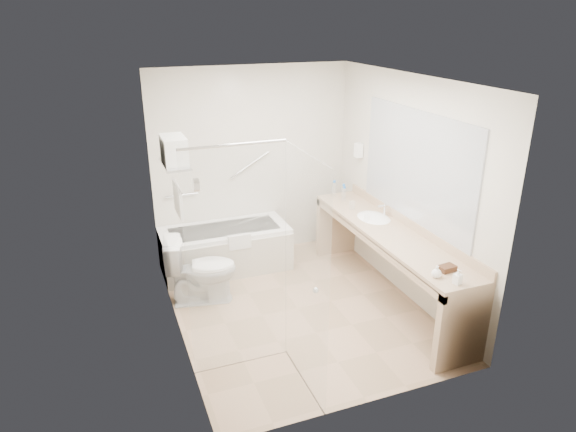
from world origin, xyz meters
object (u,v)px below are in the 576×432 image
object	(u,v)px
bathtub	(225,248)
vanity_counter	(388,248)
amenity_basket	(447,268)
water_bottle_left	(344,194)
toilet	(201,270)

from	to	relation	value
bathtub	vanity_counter	bearing A→B (deg)	-42.35
bathtub	vanity_counter	size ratio (longest dim) A/B	0.59
amenity_basket	vanity_counter	bearing A→B (deg)	89.87
bathtub	amenity_basket	bearing A→B (deg)	-57.64
vanity_counter	water_bottle_left	xyz separation A→B (m)	(-0.04, 1.04, 0.30)
bathtub	water_bottle_left	xyz separation A→B (m)	(1.49, -0.35, 0.66)
vanity_counter	toilet	xyz separation A→B (m)	(-1.97, 0.70, -0.25)
bathtub	toilet	distance (m)	0.83
amenity_basket	water_bottle_left	xyz separation A→B (m)	(-0.04, 2.05, 0.06)
bathtub	amenity_basket	xyz separation A→B (m)	(1.52, -2.40, 0.60)
bathtub	toilet	size ratio (longest dim) A/B	2.02
toilet	vanity_counter	bearing A→B (deg)	-99.36
vanity_counter	amenity_basket	size ratio (longest dim) A/B	17.26
toilet	bathtub	bearing A→B (deg)	-23.03
toilet	water_bottle_left	size ratio (longest dim) A/B	4.08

